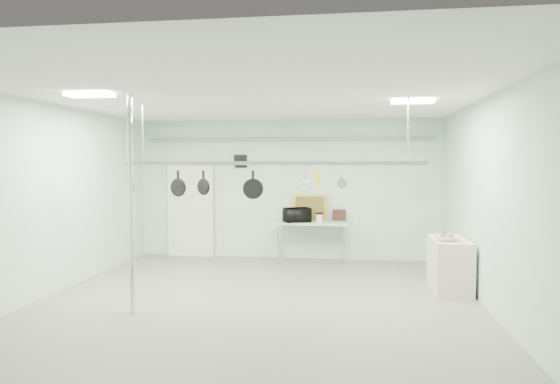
# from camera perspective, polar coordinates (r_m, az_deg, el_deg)

# --- Properties ---
(floor) EXTENTS (8.00, 8.00, 0.00)m
(floor) POSITION_cam_1_polar(r_m,az_deg,el_deg) (7.88, -2.92, -12.89)
(floor) COLOR gray
(floor) RESTS_ON ground
(ceiling) EXTENTS (7.00, 8.00, 0.02)m
(ceiling) POSITION_cam_1_polar(r_m,az_deg,el_deg) (7.64, -2.99, 10.76)
(ceiling) COLOR silver
(ceiling) RESTS_ON back_wall
(back_wall) EXTENTS (7.00, 0.02, 3.20)m
(back_wall) POSITION_cam_1_polar(r_m,az_deg,el_deg) (11.53, 0.83, 0.30)
(back_wall) COLOR silver
(back_wall) RESTS_ON floor
(right_wall) EXTENTS (0.02, 8.00, 3.20)m
(right_wall) POSITION_cam_1_polar(r_m,az_deg,el_deg) (7.73, 23.35, -1.40)
(right_wall) COLOR silver
(right_wall) RESTS_ON floor
(door) EXTENTS (1.10, 0.10, 2.20)m
(door) POSITION_cam_1_polar(r_m,az_deg,el_deg) (12.03, -10.14, -2.25)
(door) COLOR silver
(door) RESTS_ON floor
(wall_vent) EXTENTS (0.30, 0.04, 0.30)m
(wall_vent) POSITION_cam_1_polar(r_m,az_deg,el_deg) (11.69, -4.55, 3.52)
(wall_vent) COLOR black
(wall_vent) RESTS_ON back_wall
(conduit_pipe) EXTENTS (6.60, 0.07, 0.07)m
(conduit_pipe) POSITION_cam_1_polar(r_m,az_deg,el_deg) (11.44, 0.78, 6.04)
(conduit_pipe) COLOR gray
(conduit_pipe) RESTS_ON back_wall
(chrome_pole) EXTENTS (0.08, 0.08, 3.20)m
(chrome_pole) POSITION_cam_1_polar(r_m,az_deg,el_deg) (7.55, -16.63, -1.38)
(chrome_pole) COLOR silver
(chrome_pole) RESTS_ON floor
(prep_table) EXTENTS (1.60, 0.70, 0.91)m
(prep_table) POSITION_cam_1_polar(r_m,az_deg,el_deg) (11.15, 3.64, -3.76)
(prep_table) COLOR #A1BEB2
(prep_table) RESTS_ON floor
(side_cabinet) EXTENTS (0.60, 1.20, 0.90)m
(side_cabinet) POSITION_cam_1_polar(r_m,az_deg,el_deg) (9.16, 18.79, -7.88)
(side_cabinet) COLOR beige
(side_cabinet) RESTS_ON floor
(pot_rack) EXTENTS (4.80, 0.06, 1.00)m
(pot_rack) POSITION_cam_1_polar(r_m,az_deg,el_deg) (7.83, -1.11, 3.53)
(pot_rack) COLOR #B7B7BC
(pot_rack) RESTS_ON ceiling
(light_panel_left) EXTENTS (0.65, 0.30, 0.05)m
(light_panel_left) POSITION_cam_1_polar(r_m,az_deg,el_deg) (7.63, -20.93, 10.33)
(light_panel_left) COLOR white
(light_panel_left) RESTS_ON ceiling
(light_panel_right) EXTENTS (0.65, 0.30, 0.05)m
(light_panel_right) POSITION_cam_1_polar(r_m,az_deg,el_deg) (8.15, 14.94, 9.97)
(light_panel_right) COLOR white
(light_panel_right) RESTS_ON ceiling
(microwave) EXTENTS (0.67, 0.58, 0.31)m
(microwave) POSITION_cam_1_polar(r_m,az_deg,el_deg) (11.04, 1.95, -2.63)
(microwave) COLOR black
(microwave) RESTS_ON prep_table
(coffee_canister) EXTENTS (0.17, 0.17, 0.18)m
(coffee_canister) POSITION_cam_1_polar(r_m,az_deg,el_deg) (10.98, 4.51, -3.02)
(coffee_canister) COLOR silver
(coffee_canister) RESTS_ON prep_table
(painting_large) EXTENTS (0.78, 0.16, 0.58)m
(painting_large) POSITION_cam_1_polar(r_m,az_deg,el_deg) (11.42, 3.41, -1.77)
(painting_large) COLOR gold
(painting_large) RESTS_ON prep_table
(painting_small) EXTENTS (0.30, 0.08, 0.25)m
(painting_small) POSITION_cam_1_polar(r_m,az_deg,el_deg) (11.40, 6.77, -2.63)
(painting_small) COLOR #331711
(painting_small) RESTS_ON prep_table
(fruit_bowl) EXTENTS (0.47, 0.47, 0.09)m
(fruit_bowl) POSITION_cam_1_polar(r_m,az_deg,el_deg) (8.83, 18.51, -5.02)
(fruit_bowl) COLOR silver
(fruit_bowl) RESTS_ON side_cabinet
(skillet_left) EXTENTS (0.30, 0.14, 0.40)m
(skillet_left) POSITION_cam_1_polar(r_m,az_deg,el_deg) (8.22, -11.57, 1.04)
(skillet_left) COLOR black
(skillet_left) RESTS_ON pot_rack
(skillet_mid) EXTENTS (0.26, 0.19, 0.38)m
(skillet_mid) POSITION_cam_1_polar(r_m,az_deg,el_deg) (8.09, -8.74, 1.12)
(skillet_mid) COLOR black
(skillet_mid) RESTS_ON pot_rack
(skillet_right) EXTENTS (0.32, 0.09, 0.45)m
(skillet_right) POSITION_cam_1_polar(r_m,az_deg,el_deg) (7.89, -3.10, 0.84)
(skillet_right) COLOR black
(skillet_right) RESTS_ON pot_rack
(whisk) EXTENTS (0.23, 0.23, 0.34)m
(whisk) POSITION_cam_1_polar(r_m,az_deg,el_deg) (7.77, 2.89, 1.23)
(whisk) COLOR #B9B9BE
(whisk) RESTS_ON pot_rack
(grater) EXTENTS (0.09, 0.05, 0.22)m
(grater) POSITION_cam_1_polar(r_m,az_deg,el_deg) (7.75, 4.34, 1.64)
(grater) COLOR orange
(grater) RESTS_ON pot_rack
(saucepan) EXTENTS (0.16, 0.09, 0.27)m
(saucepan) POSITION_cam_1_polar(r_m,az_deg,el_deg) (7.74, 7.09, 1.44)
(saucepan) COLOR #A7A6AA
(saucepan) RESTS_ON pot_rack
(fruit_cluster) EXTENTS (0.24, 0.24, 0.09)m
(fruit_cluster) POSITION_cam_1_polar(r_m,az_deg,el_deg) (8.83, 18.52, -4.76)
(fruit_cluster) COLOR maroon
(fruit_cluster) RESTS_ON fruit_bowl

